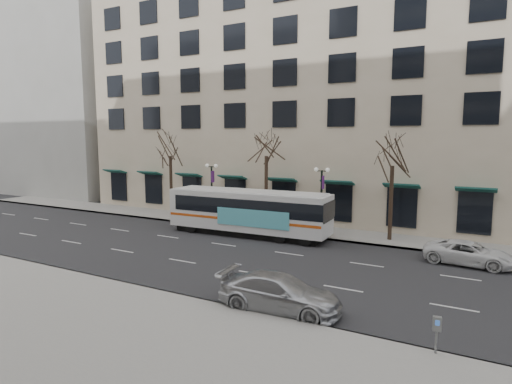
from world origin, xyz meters
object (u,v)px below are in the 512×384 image
Objects in this scene: tree_far_left at (170,146)px; silver_car at (280,293)px; tree_far_right at (393,152)px; city_bus at (249,211)px; tree_far_mid at (266,144)px; lamp_post_left at (212,190)px; pay_station at (437,327)px; lamp_post_right at (321,197)px; white_pickup at (469,253)px.

silver_car is (18.38, -15.00, -5.91)m from tree_far_left.
tree_far_right reaches higher than silver_car.
city_bus is (10.13, -3.11, -4.81)m from tree_far_left.
tree_far_mid is 1.64× the size of lamp_post_left.
city_bus is 9.91× the size of pay_station.
silver_car is (3.37, -14.40, -2.16)m from lamp_post_right.
tree_far_left is at bearing 136.50° from pay_station.
tree_far_left is 1.60× the size of lamp_post_left.
city_bus reaches higher than pay_station.
tree_far_left reaches higher than pay_station.
tree_far_mid is at bearing 180.00° from tree_far_right.
tree_far_left is at bearing 180.00° from tree_far_right.
lamp_post_left is (-14.99, -0.60, -3.48)m from tree_far_right.
lamp_post_right is at bearing -6.83° from tree_far_mid.
tree_far_right reaches higher than city_bus.
lamp_post_left is 0.96× the size of silver_car.
city_bus is at bearing 127.92° from pay_station.
lamp_post_left is at bearing -177.71° from tree_far_right.
white_pickup is (15.25, -3.59, -6.22)m from tree_far_mid.
pay_station is at bearing -176.39° from white_pickup.
tree_far_right is at bearing 15.44° from city_bus.
city_bus is 19.58m from pay_station.
tree_far_right is 6.11m from lamp_post_right.
lamp_post_left is 0.41× the size of city_bus.
tree_far_mid is 18.24m from silver_car.
pay_station reaches higher than white_pickup.
city_bus is 15.18m from white_pickup.
tree_far_left is 0.98× the size of tree_far_mid.
silver_car is at bearing -57.29° from city_bus.
tree_far_mid is 5.91m from city_bus.
lamp_post_left is 5.80m from city_bus.
lamp_post_left reaches higher than silver_car.
city_bus reaches higher than silver_car.
tree_far_mid is 16.86m from white_pickup.
lamp_post_right is 18.41m from pay_station.
pay_station is (-0.50, -12.51, 0.40)m from white_pickup.
city_bus is at bearing -152.78° from lamp_post_right.
tree_far_right is at bearing -0.00° from tree_far_mid.
silver_car reaches higher than pay_station.
tree_far_right is 17.62m from pay_station.
tree_far_left reaches higher than silver_car.
tree_far_mid is 6.41m from lamp_post_right.
lamp_post_left is at bearing 131.41° from pay_station.
tree_far_left is 15.48m from lamp_post_right.
city_bus is at bearing 31.57° from silver_car.
lamp_post_right is at bearing -2.29° from tree_far_left.
lamp_post_right is 0.41× the size of city_bus.
tree_far_right is 0.63× the size of city_bus.
city_bus is at bearing -26.08° from lamp_post_left.
white_pickup is (10.24, -2.99, -2.26)m from lamp_post_right.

